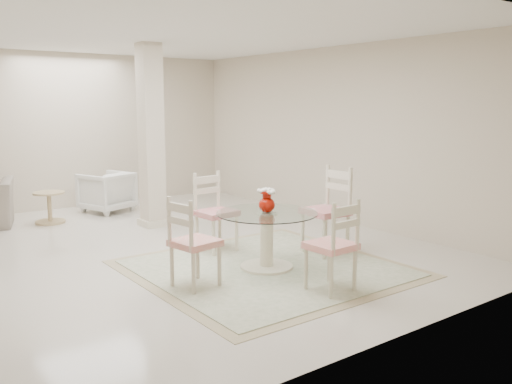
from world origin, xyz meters
TOP-DOWN VIEW (x-y plane):
  - ground at (0.00, 0.00)m, footprint 7.00×7.00m
  - room_shell at (0.00, 0.00)m, footprint 6.02×7.02m
  - column at (0.50, 1.30)m, footprint 0.30×0.30m
  - area_rug at (0.54, -1.46)m, footprint 2.77×2.77m
  - dining_table at (0.54, -1.46)m, footprint 1.12×1.12m
  - red_vase at (0.54, -1.46)m, footprint 0.21×0.20m
  - dining_chair_east at (1.56, -1.40)m, footprint 0.48×0.48m
  - dining_chair_north at (0.48, -0.44)m, footprint 0.46×0.46m
  - dining_chair_west at (-0.48, -1.52)m, footprint 0.48×0.48m
  - dining_chair_south at (0.59, -2.47)m, footprint 0.43×0.43m
  - armchair_white at (0.33, 2.74)m, footprint 0.94×0.96m
  - side_table at (-0.72, 2.41)m, footprint 0.47×0.47m

SIDE VIEW (x-z plane):
  - ground at x=0.00m, z-range 0.00..0.00m
  - area_rug at x=0.54m, z-range 0.00..0.02m
  - side_table at x=-0.72m, z-range -0.02..0.47m
  - dining_table at x=0.54m, z-range 0.01..0.65m
  - armchair_white at x=0.33m, z-range 0.00..0.69m
  - dining_chair_west at x=-0.48m, z-range 0.03..1.06m
  - dining_chair_south at x=0.59m, z-range 0.03..1.06m
  - dining_chair_north at x=0.48m, z-range 0.03..1.11m
  - dining_chair_east at x=1.56m, z-range 0.03..1.22m
  - red_vase at x=0.54m, z-range 0.65..0.92m
  - column at x=0.50m, z-range 0.00..2.70m
  - room_shell at x=0.00m, z-range 0.50..3.21m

